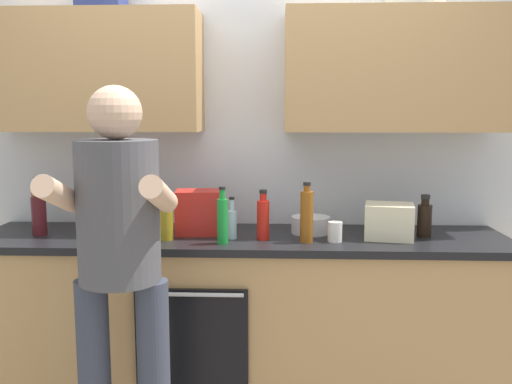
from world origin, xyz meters
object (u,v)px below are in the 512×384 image
Objects in this scene: bottle_wine at (39,213)px; grocery_bag_produce at (115,221)px; grocery_bag_rice at (389,221)px; bottle_soy at (425,219)px; mixing_bowl at (311,225)px; person_standing at (119,250)px; bottle_vinegar at (39,207)px; grocery_bag_crisps at (198,212)px; bottle_syrup at (307,215)px; bottle_hotsauce at (263,218)px; bottle_water at (232,222)px; bottle_soda at (222,219)px; bottle_oil at (166,218)px; cup_coffee at (335,232)px.

bottle_wine is 1.41× the size of grocery_bag_produce.
grocery_bag_produce is 0.83× the size of grocery_bag_rice.
mixing_bowl is at bearing 174.44° from bottle_soy.
bottle_soy reaches higher than grocery_bag_rice.
person_standing reaches higher than bottle_vinegar.
grocery_bag_crisps reaches higher than bottle_soy.
person_standing reaches higher than bottle_wine.
grocery_bag_crisps is (-0.58, 0.18, -0.02)m from bottle_syrup.
bottle_soy reaches higher than grocery_bag_produce.
bottle_vinegar reaches higher than mixing_bowl.
bottle_wine is 2.06m from bottle_soy.
bottle_wine reaches higher than bottle_soy.
grocery_bag_rice is (0.40, -0.11, 0.05)m from mixing_bowl.
bottle_hotsauce reaches higher than bottle_water.
grocery_bag_crisps reaches higher than mixing_bowl.
bottle_wine reaches higher than grocery_bag_crisps.
bottle_soda is 1.11× the size of bottle_hotsauce.
bottle_water reaches higher than mixing_bowl.
bottle_vinegar is at bearing 177.49° from bottle_soy.
bottle_vinegar is 1.46× the size of grocery_bag_produce.
bottle_oil is 0.31m from grocery_bag_produce.
cup_coffee is 0.30m from grocery_bag_rice.
bottle_soda is at bearing -173.40° from bottle_syrup.
bottle_soy is 0.91× the size of grocery_bag_rice.
bottle_hotsauce is 0.80m from grocery_bag_produce.
bottle_soda reaches higher than bottle_wine.
mixing_bowl is 0.62m from grocery_bag_crisps.
person_standing is at bearing -128.34° from bottle_soda.
bottle_hotsauce is at bearing -175.37° from grocery_bag_rice.
bottle_soda is at bearing -15.80° from bottle_vinegar.
bottle_vinegar is at bearing 171.77° from cup_coffee.
person_standing reaches higher than bottle_soda.
bottle_wine is at bearing -178.51° from bottle_soy.
bottle_vinegar reaches higher than grocery_bag_produce.
cup_coffee is 1.16m from grocery_bag_produce.
bottle_syrup is 0.61m from grocery_bag_crisps.
bottle_soy is (1.44, 0.69, 0.01)m from person_standing.
person_standing reaches higher than bottle_water.
bottle_syrup is at bearing -12.95° from bottle_hotsauce.
bottle_soy is at bearing 7.29° from bottle_hotsauce.
grocery_bag_rice is at bearing -0.27° from grocery_bag_produce.
bottle_syrup is 0.39m from bottle_water.
bottle_soy is 1.65m from grocery_bag_produce.
bottle_water reaches higher than grocery_bag_produce.
grocery_bag_produce is (-0.79, 0.06, -0.03)m from bottle_hotsauce.
cup_coffee is (0.57, 0.07, -0.07)m from bottle_soda.
bottle_hotsauce is 0.84× the size of bottle_syrup.
bottle_water is at bearing 71.84° from bottle_soda.
grocery_bag_produce is at bearing 108.17° from person_standing.
grocery_bag_produce is (-0.59, 0.16, -0.04)m from bottle_soda.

